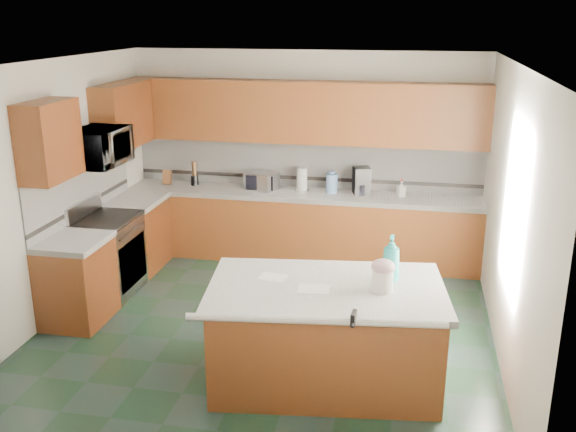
% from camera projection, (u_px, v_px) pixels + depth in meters
% --- Properties ---
extents(floor, '(4.60, 4.60, 0.00)m').
position_uv_depth(floor, '(268.00, 327.00, 6.72)').
color(floor, black).
rests_on(floor, ground).
extents(ceiling, '(4.60, 4.60, 0.00)m').
position_uv_depth(ceiling, '(265.00, 63.00, 5.91)').
color(ceiling, white).
rests_on(ceiling, ground).
extents(wall_back, '(4.60, 0.04, 2.70)m').
position_uv_depth(wall_back, '(306.00, 155.00, 8.48)').
color(wall_back, white).
rests_on(wall_back, ground).
extents(wall_front, '(4.60, 0.04, 2.70)m').
position_uv_depth(wall_front, '(185.00, 303.00, 4.15)').
color(wall_front, white).
rests_on(wall_front, ground).
extents(wall_left, '(0.04, 4.60, 2.70)m').
position_uv_depth(wall_left, '(52.00, 191.00, 6.75)').
color(wall_left, white).
rests_on(wall_left, ground).
extents(wall_right, '(0.04, 4.60, 2.70)m').
position_uv_depth(wall_right, '(512.00, 217.00, 5.88)').
color(wall_right, white).
rests_on(wall_right, ground).
extents(back_base_cab, '(4.60, 0.60, 0.86)m').
position_uv_depth(back_base_cab, '(301.00, 228.00, 8.46)').
color(back_base_cab, black).
rests_on(back_base_cab, ground).
extents(back_countertop, '(4.60, 0.64, 0.06)m').
position_uv_depth(back_countertop, '(301.00, 194.00, 8.32)').
color(back_countertop, white).
rests_on(back_countertop, back_base_cab).
extents(back_upper_cab, '(4.60, 0.33, 0.78)m').
position_uv_depth(back_upper_cab, '(304.00, 112.00, 8.13)').
color(back_upper_cab, black).
rests_on(back_upper_cab, wall_back).
extents(back_backsplash, '(4.60, 0.02, 0.63)m').
position_uv_depth(back_backsplash, '(305.00, 164.00, 8.49)').
color(back_backsplash, silver).
rests_on(back_backsplash, back_countertop).
extents(back_accent_band, '(4.60, 0.01, 0.05)m').
position_uv_depth(back_accent_band, '(305.00, 178.00, 8.54)').
color(back_accent_band, black).
rests_on(back_accent_band, back_countertop).
extents(left_base_cab_rear, '(0.60, 0.82, 0.86)m').
position_uv_depth(left_base_cab_rear, '(137.00, 236.00, 8.17)').
color(left_base_cab_rear, black).
rests_on(left_base_cab_rear, ground).
extents(left_counter_rear, '(0.64, 0.82, 0.06)m').
position_uv_depth(left_counter_rear, '(135.00, 201.00, 8.03)').
color(left_counter_rear, white).
rests_on(left_counter_rear, left_base_cab_rear).
extents(left_base_cab_front, '(0.60, 0.72, 0.86)m').
position_uv_depth(left_base_cab_front, '(77.00, 283.00, 6.74)').
color(left_base_cab_front, black).
rests_on(left_base_cab_front, ground).
extents(left_counter_front, '(0.64, 0.72, 0.06)m').
position_uv_depth(left_counter_front, '(72.00, 242.00, 6.60)').
color(left_counter_front, white).
rests_on(left_counter_front, left_base_cab_front).
extents(left_backsplash, '(0.02, 2.30, 0.63)m').
position_uv_depth(left_backsplash, '(81.00, 189.00, 7.29)').
color(left_backsplash, silver).
rests_on(left_backsplash, wall_left).
extents(left_accent_band, '(0.01, 2.30, 0.05)m').
position_uv_depth(left_accent_band, '(84.00, 205.00, 7.35)').
color(left_accent_band, black).
rests_on(left_accent_band, wall_left).
extents(left_upper_cab_rear, '(0.33, 1.09, 0.78)m').
position_uv_depth(left_upper_cab_rear, '(123.00, 115.00, 7.87)').
color(left_upper_cab_rear, black).
rests_on(left_upper_cab_rear, wall_left).
extents(left_upper_cab_front, '(0.33, 0.72, 0.78)m').
position_uv_depth(left_upper_cab_front, '(49.00, 141.00, 6.31)').
color(left_upper_cab_front, black).
rests_on(left_upper_cab_front, wall_left).
extents(range_body, '(0.60, 0.76, 0.88)m').
position_uv_depth(range_body, '(109.00, 257.00, 7.43)').
color(range_body, '#B7B7BC').
rests_on(range_body, ground).
extents(range_oven_door, '(0.02, 0.68, 0.55)m').
position_uv_depth(range_oven_door, '(132.00, 262.00, 7.39)').
color(range_oven_door, black).
rests_on(range_oven_door, range_body).
extents(range_cooktop, '(0.62, 0.78, 0.04)m').
position_uv_depth(range_cooktop, '(105.00, 219.00, 7.29)').
color(range_cooktop, black).
rests_on(range_cooktop, range_body).
extents(range_handle, '(0.02, 0.66, 0.02)m').
position_uv_depth(range_handle, '(133.00, 231.00, 7.27)').
color(range_handle, '#B7B7BC').
rests_on(range_handle, range_body).
extents(range_backguard, '(0.06, 0.76, 0.18)m').
position_uv_depth(range_backguard, '(83.00, 208.00, 7.30)').
color(range_backguard, '#B7B7BC').
rests_on(range_backguard, range_body).
extents(microwave, '(0.50, 0.73, 0.41)m').
position_uv_depth(microwave, '(99.00, 147.00, 7.04)').
color(microwave, '#B7B7BC').
rests_on(microwave, wall_left).
extents(island_base, '(2.04, 1.32, 0.86)m').
position_uv_depth(island_base, '(325.00, 337.00, 5.61)').
color(island_base, black).
rests_on(island_base, ground).
extents(island_top, '(2.15, 1.43, 0.06)m').
position_uv_depth(island_top, '(326.00, 289.00, 5.47)').
color(island_top, white).
rests_on(island_top, island_base).
extents(island_bullnose, '(2.01, 0.31, 0.06)m').
position_uv_depth(island_bullnose, '(316.00, 321.00, 4.91)').
color(island_bullnose, white).
rests_on(island_bullnose, island_base).
extents(treat_jar, '(0.24, 0.24, 0.19)m').
position_uv_depth(treat_jar, '(382.00, 280.00, 5.34)').
color(treat_jar, white).
rests_on(treat_jar, island_top).
extents(treat_jar_lid, '(0.20, 0.20, 0.12)m').
position_uv_depth(treat_jar_lid, '(383.00, 267.00, 5.30)').
color(treat_jar_lid, '#C99AA2').
rests_on(treat_jar_lid, treat_jar).
extents(treat_jar_knob, '(0.06, 0.02, 0.02)m').
position_uv_depth(treat_jar_knob, '(383.00, 262.00, 5.29)').
color(treat_jar_knob, tan).
rests_on(treat_jar_knob, treat_jar_lid).
extents(treat_jar_knob_end_l, '(0.03, 0.03, 0.03)m').
position_uv_depth(treat_jar_knob_end_l, '(379.00, 261.00, 5.30)').
color(treat_jar_knob_end_l, tan).
rests_on(treat_jar_knob_end_l, treat_jar_lid).
extents(treat_jar_knob_end_r, '(0.03, 0.03, 0.03)m').
position_uv_depth(treat_jar_knob_end_r, '(387.00, 262.00, 5.28)').
color(treat_jar_knob_end_r, tan).
rests_on(treat_jar_knob_end_r, treat_jar_lid).
extents(soap_bottle_island, '(0.18, 0.18, 0.41)m').
position_uv_depth(soap_bottle_island, '(391.00, 258.00, 5.52)').
color(soap_bottle_island, teal).
rests_on(soap_bottle_island, island_top).
extents(paper_sheet_a, '(0.29, 0.22, 0.00)m').
position_uv_depth(paper_sheet_a, '(314.00, 289.00, 5.40)').
color(paper_sheet_a, white).
rests_on(paper_sheet_a, island_top).
extents(paper_sheet_b, '(0.26, 0.21, 0.00)m').
position_uv_depth(paper_sheet_b, '(273.00, 277.00, 5.64)').
color(paper_sheet_b, white).
rests_on(paper_sheet_b, island_top).
extents(clamp_body, '(0.04, 0.12, 0.10)m').
position_uv_depth(clamp_body, '(354.00, 318.00, 4.87)').
color(clamp_body, black).
rests_on(clamp_body, island_top).
extents(clamp_handle, '(0.02, 0.08, 0.02)m').
position_uv_depth(clamp_handle, '(353.00, 325.00, 4.81)').
color(clamp_handle, black).
rests_on(clamp_handle, island_top).
extents(knife_block, '(0.12, 0.15, 0.21)m').
position_uv_depth(knife_block, '(167.00, 177.00, 8.68)').
color(knife_block, '#472814').
rests_on(knife_block, back_countertop).
extents(utensil_crock, '(0.11, 0.11, 0.13)m').
position_uv_depth(utensil_crock, '(195.00, 180.00, 8.64)').
color(utensil_crock, black).
rests_on(utensil_crock, back_countertop).
extents(utensil_bundle, '(0.06, 0.06, 0.19)m').
position_uv_depth(utensil_bundle, '(194.00, 169.00, 8.60)').
color(utensil_bundle, '#472814').
rests_on(utensil_bundle, utensil_crock).
extents(toaster_oven, '(0.48, 0.41, 0.23)m').
position_uv_depth(toaster_oven, '(262.00, 181.00, 8.43)').
color(toaster_oven, '#B7B7BC').
rests_on(toaster_oven, back_countertop).
extents(toaster_oven_door, '(0.36, 0.01, 0.19)m').
position_uv_depth(toaster_oven_door, '(259.00, 183.00, 8.31)').
color(toaster_oven_door, black).
rests_on(toaster_oven_door, toaster_oven).
extents(paper_towel, '(0.14, 0.14, 0.30)m').
position_uv_depth(paper_towel, '(302.00, 179.00, 8.36)').
color(paper_towel, white).
rests_on(paper_towel, back_countertop).
extents(paper_towel_base, '(0.20, 0.20, 0.01)m').
position_uv_depth(paper_towel_base, '(302.00, 190.00, 8.41)').
color(paper_towel_base, '#B7B7BC').
rests_on(paper_towel_base, back_countertop).
extents(water_jug, '(0.15, 0.15, 0.25)m').
position_uv_depth(water_jug, '(332.00, 183.00, 8.26)').
color(water_jug, '#6B95CF').
rests_on(water_jug, back_countertop).
extents(water_jug_neck, '(0.07, 0.07, 0.04)m').
position_uv_depth(water_jug_neck, '(332.00, 173.00, 8.22)').
color(water_jug_neck, '#6B95CF').
rests_on(water_jug_neck, water_jug).
extents(coffee_maker, '(0.26, 0.27, 0.35)m').
position_uv_depth(coffee_maker, '(362.00, 181.00, 8.19)').
color(coffee_maker, black).
rests_on(coffee_maker, back_countertop).
extents(coffee_carafe, '(0.14, 0.14, 0.14)m').
position_uv_depth(coffee_carafe, '(361.00, 189.00, 8.18)').
color(coffee_carafe, black).
rests_on(coffee_carafe, back_countertop).
extents(soap_bottle_back, '(0.12, 0.12, 0.20)m').
position_uv_depth(soap_bottle_back, '(401.00, 189.00, 8.10)').
color(soap_bottle_back, white).
rests_on(soap_bottle_back, back_countertop).
extents(soap_back_cap, '(0.02, 0.02, 0.03)m').
position_uv_depth(soap_back_cap, '(402.00, 180.00, 8.06)').
color(soap_back_cap, red).
rests_on(soap_back_cap, soap_bottle_back).
extents(window_light_proxy, '(0.02, 1.40, 1.10)m').
position_uv_depth(window_light_proxy, '(513.00, 208.00, 5.66)').
color(window_light_proxy, white).
rests_on(window_light_proxy, wall_right).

